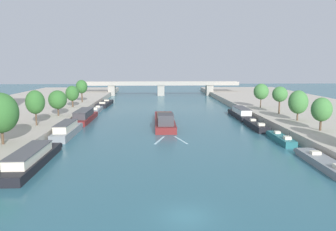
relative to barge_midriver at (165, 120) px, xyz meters
name	(u,v)px	position (x,y,z in m)	size (l,w,h in m)	color
ground_plane	(186,217)	(0.51, -43.50, -1.00)	(400.00, 400.00, 0.00)	#2D6070
quay_left	(7,114)	(-37.89, 11.50, -0.16)	(36.00, 170.00, 1.69)	#B7AD9E
quay_right	(318,113)	(38.91, 11.50, -0.16)	(36.00, 170.00, 1.69)	#B7AD9E
barge_midriver	(165,120)	(0.00, 0.00, 0.00)	(4.16, 23.23, 3.34)	maroon
wake_behind_barge	(170,140)	(0.52, -14.47, -0.99)	(5.60, 5.88, 0.03)	#A0CCD6
moored_boat_left_midway	(32,158)	(-17.72, -28.44, -0.02)	(3.32, 16.94, 2.34)	black
moored_boat_left_upstream	(67,130)	(-17.94, -10.28, 0.08)	(2.85, 14.03, 2.58)	gray
moored_boat_left_second	(84,116)	(-18.13, 5.85, 0.12)	(3.34, 16.72, 2.67)	maroon
moored_boat_left_far	(97,110)	(-17.95, 21.40, -0.46)	(2.32, 10.78, 2.11)	gray
moored_boat_left_end	(105,104)	(-17.85, 35.73, -0.43)	(3.62, 16.05, 2.19)	black
moored_boat_right_near	(324,163)	(19.21, -30.30, -0.49)	(2.81, 13.43, 2.06)	gray
moored_boat_right_gap_after	(281,138)	(18.95, -16.33, -0.45)	(2.09, 10.13, 2.14)	#23666B
moored_boat_right_end	(256,125)	(18.34, -4.44, -0.38)	(2.37, 12.05, 2.27)	black
moored_boat_right_far	(241,113)	(18.89, 9.77, 0.04)	(3.21, 15.52, 2.50)	black
tree_left_second	(1,113)	(-23.42, -23.46, 5.13)	(4.79, 4.79, 7.26)	brown
tree_left_past_mid	(35,102)	(-23.86, -8.70, 4.98)	(3.43, 3.43, 6.48)	brown
tree_left_far	(58,100)	(-23.22, 3.17, 4.21)	(3.94, 3.94, 5.57)	brown
tree_left_third	(72,93)	(-23.72, 18.30, 4.31)	(3.45, 3.45, 5.63)	brown
tree_left_distant	(82,87)	(-23.74, 29.97, 5.28)	(3.37, 3.37, 6.62)	brown
tree_right_third	(322,110)	(25.99, -15.50, 4.27)	(3.40, 3.40, 5.62)	brown
tree_right_distant	(298,102)	(26.40, -5.27, 4.40)	(3.81, 3.81, 6.05)	brown
tree_right_second	(280,94)	(26.21, 4.11, 5.13)	(3.39, 3.39, 6.21)	brown
tree_right_far	(261,92)	(25.39, 14.92, 4.88)	(3.80, 3.80, 6.24)	brown
bridge_far	(161,87)	(0.51, 69.41, 2.73)	(64.80, 4.40, 5.80)	#9E998E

